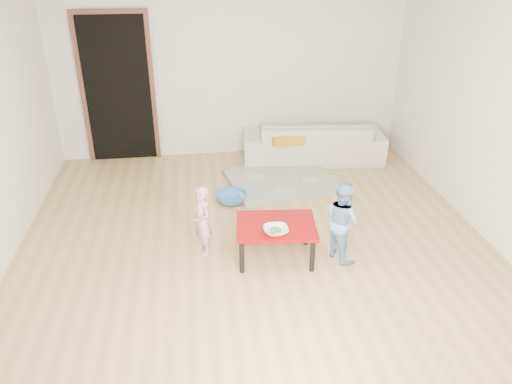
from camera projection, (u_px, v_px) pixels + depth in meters
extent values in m
cube|color=#B1884B|center=(254.00, 237.00, 5.47)|extent=(5.00, 5.00, 0.01)
cube|color=white|center=(231.00, 67.00, 7.10)|extent=(5.00, 0.02, 2.60)
cube|color=white|center=(492.00, 113.00, 5.18)|extent=(0.02, 5.00, 2.60)
imported|color=beige|center=(313.00, 141.00, 7.29)|extent=(2.08, 0.97, 0.59)
cube|color=orange|center=(286.00, 137.00, 6.99)|extent=(0.53, 0.49, 0.13)
imported|color=white|center=(276.00, 230.00, 4.78)|extent=(0.24, 0.24, 0.06)
imported|color=pink|center=(202.00, 221.00, 5.03)|extent=(0.28, 0.32, 0.74)
imported|color=#5C8BD6|center=(343.00, 221.00, 4.95)|extent=(0.44, 0.49, 0.83)
imported|color=#3278BF|center=(231.00, 198.00, 6.17)|extent=(0.38, 0.38, 0.12)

